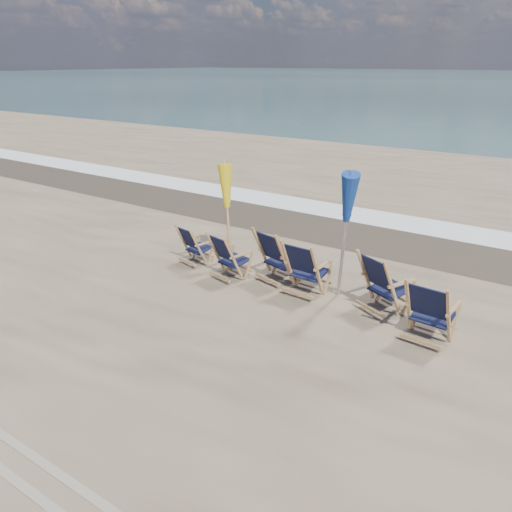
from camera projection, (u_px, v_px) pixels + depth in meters
The scene contains 10 objects.
surf_foam at pixel (382, 219), 13.53m from camera, with size 200.00×1.40×0.01m, color silver.
wet_sand_strip at pixel (360, 234), 12.37m from camera, with size 200.00×2.60×0.00m, color #42362A.
beach_chair_0 at pixel (198, 248), 10.17m from camera, with size 0.56×0.63×0.88m, color black, non-canonical shape.
beach_chair_1 at pixel (233, 260), 9.41m from camera, with size 0.63×0.70×0.98m, color black, non-canonical shape.
beach_chair_2 at pixel (284, 261), 9.23m from camera, with size 0.71×0.80×1.11m, color black, non-canonical shape.
beach_chair_3 at pixel (317, 273), 8.73m from camera, with size 0.70×0.78×1.09m, color black, non-canonical shape.
beach_chair_4 at pixel (392, 290), 8.05m from camera, with size 0.71×0.79×1.10m, color black, non-canonical shape.
beach_chair_5 at pixel (448, 318), 7.19m from camera, with size 0.69×0.77×1.08m, color black, non-canonical shape.
umbrella_yellow at pixel (227, 192), 9.79m from camera, with size 0.30×0.30×2.11m.
umbrella_blue at pixel (347, 198), 8.15m from camera, with size 0.30×0.30×2.46m.
Camera 1 is at (4.43, -4.35, 4.01)m, focal length 35.00 mm.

